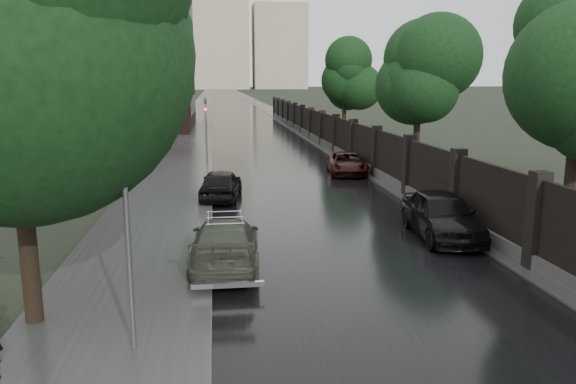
{
  "coord_description": "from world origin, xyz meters",
  "views": [
    {
      "loc": [
        -3.82,
        -8.43,
        5.05
      ],
      "look_at": [
        -1.52,
        9.09,
        1.5
      ],
      "focal_mm": 35.0,
      "sensor_mm": 36.0,
      "label": 1
    }
  ],
  "objects": [
    {
      "name": "road",
      "position": [
        0.0,
        190.0,
        0.01
      ],
      "size": [
        8.0,
        420.0,
        0.02
      ],
      "primitive_type": "cube",
      "color": "black",
      "rests_on": "ground"
    },
    {
      "name": "tree_right_b",
      "position": [
        7.5,
        22.0,
        4.95
      ],
      "size": [
        4.08,
        4.08,
        7.01
      ],
      "color": "black",
      "rests_on": "ground"
    },
    {
      "name": "tree_left_near",
      "position": [
        -7.6,
        3.0,
        6.42
      ],
      "size": [
        5.44,
        5.44,
        9.16
      ],
      "color": "black",
      "rests_on": "ground"
    },
    {
      "name": "tree_right_c",
      "position": [
        7.5,
        40.0,
        4.95
      ],
      "size": [
        4.08,
        4.08,
        7.01
      ],
      "color": "black",
      "rests_on": "ground"
    },
    {
      "name": "verge_right",
      "position": [
        5.5,
        190.0,
        0.04
      ],
      "size": [
        3.0,
        420.0,
        0.08
      ],
      "primitive_type": "cube",
      "color": "#2D2D2D",
      "rests_on": "ground"
    },
    {
      "name": "lamp_post",
      "position": [
        -5.4,
        1.5,
        2.67
      ],
      "size": [
        0.25,
        0.12,
        5.11
      ],
      "color": "#59595E",
      "rests_on": "ground"
    },
    {
      "name": "volga_sedan",
      "position": [
        -3.6,
        6.5,
        0.66
      ],
      "size": [
        2.1,
        4.63,
        1.31
      ],
      "primitive_type": "imported",
      "rotation": [
        0.0,
        0.0,
        3.08
      ],
      "color": "#3D4336",
      "rests_on": "ground"
    },
    {
      "name": "hatchback_left",
      "position": [
        -3.6,
        15.22,
        0.67
      ],
      "size": [
        2.07,
        4.1,
        1.34
      ],
      "primitive_type": "imported",
      "rotation": [
        0.0,
        0.0,
        3.01
      ],
      "color": "black",
      "rests_on": "ground"
    },
    {
      "name": "tree_left_far",
      "position": [
        -8.0,
        30.0,
        5.24
      ],
      "size": [
        4.25,
        4.25,
        7.39
      ],
      "color": "black",
      "rests_on": "ground"
    },
    {
      "name": "ground",
      "position": [
        0.0,
        0.0,
        0.0
      ],
      "size": [
        800.0,
        800.0,
        0.0
      ],
      "primitive_type": "plane",
      "color": "black",
      "rests_on": "ground"
    },
    {
      "name": "car_right_near",
      "position": [
        3.4,
        8.4,
        0.76
      ],
      "size": [
        2.07,
        4.57,
        1.52
      ],
      "primitive_type": "imported",
      "rotation": [
        0.0,
        0.0,
        -0.06
      ],
      "color": "black",
      "rests_on": "ground"
    },
    {
      "name": "stalinist_tower",
      "position": [
        0.0,
        300.0,
        38.38
      ],
      "size": [
        92.0,
        30.0,
        159.0
      ],
      "color": "tan",
      "rests_on": "ground"
    },
    {
      "name": "fence_right",
      "position": [
        4.6,
        32.01,
        1.01
      ],
      "size": [
        0.45,
        75.72,
        2.7
      ],
      "color": "#383533",
      "rests_on": "ground"
    },
    {
      "name": "sidewalk_left",
      "position": [
        -6.0,
        190.0,
        0.08
      ],
      "size": [
        4.0,
        420.0,
        0.16
      ],
      "primitive_type": "cube",
      "color": "#2D2D2D",
      "rests_on": "ground"
    },
    {
      "name": "traffic_light",
      "position": [
        -4.3,
        24.99,
        2.4
      ],
      "size": [
        0.16,
        0.32,
        4.0
      ],
      "color": "#59595E",
      "rests_on": "ground"
    },
    {
      "name": "brick_building",
      "position": [
        -18.0,
        52.0,
        10.0
      ],
      "size": [
        24.0,
        18.0,
        20.0
      ],
      "primitive_type": "cube",
      "color": "black",
      "rests_on": "ground"
    },
    {
      "name": "car_right_far",
      "position": [
        3.27,
        21.05,
        0.59
      ],
      "size": [
        2.43,
        4.42,
        1.17
      ],
      "primitive_type": "imported",
      "rotation": [
        0.0,
        0.0,
        -0.12
      ],
      "color": "black",
      "rests_on": "ground"
    }
  ]
}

